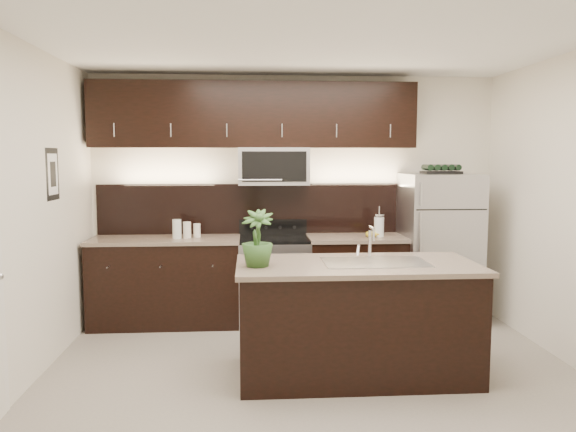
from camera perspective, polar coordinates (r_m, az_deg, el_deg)
name	(u,v)px	position (r m, az deg, el deg)	size (l,w,h in m)	color
ground	(315,382)	(4.70, 2.74, -16.49)	(4.50, 4.50, 0.00)	gray
room_walls	(302,171)	(4.30, 1.43, 4.62)	(4.52, 4.02, 2.71)	silver
counter_run	(255,280)	(6.15, -3.33, -6.49)	(3.51, 0.65, 0.94)	black
upper_fixtures	(257,126)	(6.16, -3.20, 9.15)	(3.49, 0.40, 1.66)	black
island	(356,319)	(4.73, 6.94, -10.32)	(1.96, 0.96, 0.94)	black
sink_faucet	(375,261)	(4.66, 8.81, -4.49)	(0.84, 0.50, 0.28)	silver
refrigerator	(439,248)	(6.37, 15.08, -3.14)	(0.78, 0.70, 1.62)	#B2B2B7
wine_rack	(441,170)	(6.30, 15.29, 4.57)	(0.40, 0.25, 0.10)	black
plant	(257,238)	(4.42, -3.15, -2.27)	(0.25, 0.25, 0.45)	#2A4F1F
canisters	(185,230)	(6.08, -10.46, -1.36)	(0.29, 0.18, 0.20)	silver
french_press	(379,226)	(6.16, 9.23, -0.97)	(0.11, 0.11, 0.32)	silver
bananas	(368,234)	(6.12, 8.17, -1.83)	(0.20, 0.16, 0.06)	gold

